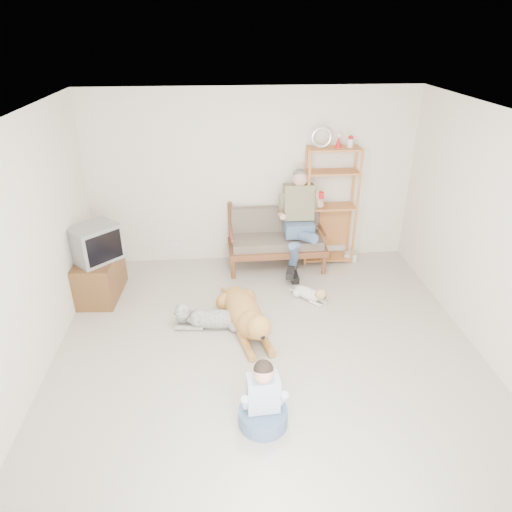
{
  "coord_description": "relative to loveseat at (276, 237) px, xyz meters",
  "views": [
    {
      "loc": [
        -0.48,
        -4.0,
        3.48
      ],
      "look_at": [
        -0.08,
        1.0,
        0.91
      ],
      "focal_mm": 32.0,
      "sensor_mm": 36.0,
      "label": 1
    }
  ],
  "objects": [
    {
      "name": "floor",
      "position": [
        -0.35,
        -2.44,
        -0.49
      ],
      "size": [
        5.5,
        5.5,
        0.0
      ],
      "primitive_type": "plane",
      "color": "beige",
      "rests_on": "ground"
    },
    {
      "name": "ceiling",
      "position": [
        -0.35,
        -2.44,
        2.21
      ],
      "size": [
        5.5,
        5.5,
        0.0
      ],
      "primitive_type": "plane",
      "rotation": [
        3.14,
        0.0,
        0.0
      ],
      "color": "white",
      "rests_on": "ground"
    },
    {
      "name": "wall_back",
      "position": [
        -0.35,
        0.31,
        0.86
      ],
      "size": [
        5.0,
        0.0,
        5.0
      ],
      "primitive_type": "plane",
      "rotation": [
        1.57,
        0.0,
        0.0
      ],
      "color": "beige",
      "rests_on": "ground"
    },
    {
      "name": "wall_left",
      "position": [
        -2.85,
        -2.44,
        0.86
      ],
      "size": [
        0.0,
        5.5,
        5.5
      ],
      "primitive_type": "plane",
      "rotation": [
        1.57,
        0.0,
        1.57
      ],
      "color": "beige",
      "rests_on": "ground"
    },
    {
      "name": "wall_right",
      "position": [
        2.15,
        -2.44,
        0.86
      ],
      "size": [
        0.0,
        5.5,
        5.5
      ],
      "primitive_type": "plane",
      "rotation": [
        1.57,
        0.0,
        -1.57
      ],
      "color": "beige",
      "rests_on": "ground"
    },
    {
      "name": "loveseat",
      "position": [
        0.0,
        0.0,
        0.0
      ],
      "size": [
        1.51,
        0.73,
        0.95
      ],
      "rotation": [
        0.0,
        0.0,
        0.02
      ],
      "color": "brown",
      "rests_on": "ground"
    },
    {
      "name": "man",
      "position": [
        0.31,
        -0.22,
        0.24
      ],
      "size": [
        0.6,
        0.85,
        1.38
      ],
      "color": "slate",
      "rests_on": "loveseat"
    },
    {
      "name": "etagere",
      "position": [
        0.85,
        0.11,
        0.47
      ],
      "size": [
        0.82,
        0.36,
        2.16
      ],
      "color": "#C77D3E",
      "rests_on": "ground"
    },
    {
      "name": "book_stack",
      "position": [
        1.25,
        0.06,
        -0.42
      ],
      "size": [
        0.23,
        0.2,
        0.13
      ],
      "primitive_type": "cube",
      "rotation": [
        0.0,
        0.0,
        -0.32
      ],
      "color": "silver",
      "rests_on": "ground"
    },
    {
      "name": "tv_stand",
      "position": [
        -2.58,
        -0.71,
        -0.19
      ],
      "size": [
        0.55,
        0.93,
        0.6
      ],
      "rotation": [
        0.0,
        0.0,
        -0.06
      ],
      "color": "brown",
      "rests_on": "ground"
    },
    {
      "name": "crt_tv",
      "position": [
        -2.55,
        -0.76,
        0.36
      ],
      "size": [
        0.75,
        0.75,
        0.49
      ],
      "rotation": [
        0.0,
        0.0,
        -0.8
      ],
      "color": "gray",
      "rests_on": "tv_stand"
    },
    {
      "name": "wall_outlet",
      "position": [
        -1.6,
        0.3,
        -0.19
      ],
      "size": [
        0.12,
        0.02,
        0.08
      ],
      "primitive_type": "cube",
      "color": "white",
      "rests_on": "ground"
    },
    {
      "name": "golden_retriever",
      "position": [
        -0.57,
        -1.69,
        -0.28
      ],
      "size": [
        0.67,
        1.62,
        0.51
      ],
      "rotation": [
        0.0,
        0.0,
        0.24
      ],
      "color": "#B78C3F",
      "rests_on": "ground"
    },
    {
      "name": "shaggy_dog",
      "position": [
        -1.05,
        -1.61,
        -0.35
      ],
      "size": [
        1.15,
        0.33,
        0.34
      ],
      "rotation": [
        0.0,
        0.0,
        -1.65
      ],
      "color": "silver",
      "rests_on": "ground"
    },
    {
      "name": "terrier",
      "position": [
        0.37,
        -1.09,
        -0.38
      ],
      "size": [
        0.49,
        0.51,
        0.24
      ],
      "rotation": [
        0.0,
        0.0,
        0.74
      ],
      "color": "white",
      "rests_on": "ground"
    },
    {
      "name": "child",
      "position": [
        -0.51,
        -3.24,
        -0.21
      ],
      "size": [
        0.48,
        0.48,
        0.76
      ],
      "rotation": [
        0.0,
        0.0,
        0.07
      ],
      "color": "slate",
      "rests_on": "ground"
    }
  ]
}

